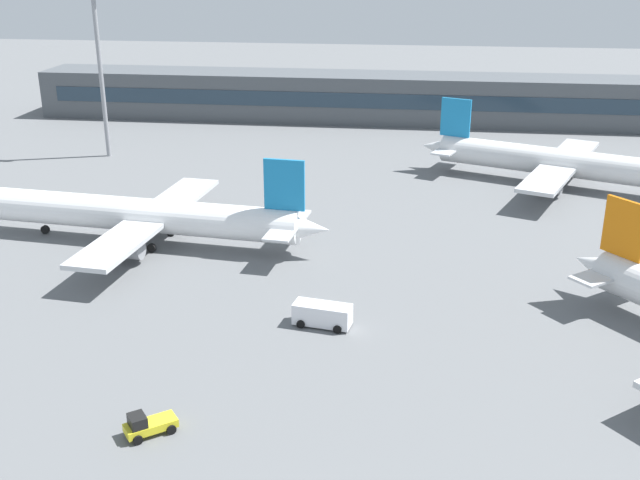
% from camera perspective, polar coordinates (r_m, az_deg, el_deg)
% --- Properties ---
extents(ground_plane, '(400.00, 400.00, 0.00)m').
position_cam_1_polar(ground_plane, '(80.85, 3.52, -2.15)').
color(ground_plane, slate).
extents(terminal_building, '(139.89, 12.13, 9.00)m').
position_cam_1_polar(terminal_building, '(151.01, 5.63, 10.56)').
color(terminal_building, '#4C5156').
rests_on(terminal_building, ground_plane).
extents(airplane_mid, '(44.21, 30.95, 10.92)m').
position_cam_1_polar(airplane_mid, '(89.07, -13.32, 1.83)').
color(airplane_mid, white).
rests_on(airplane_mid, ground_plane).
extents(airplane_far, '(42.74, 30.66, 11.05)m').
position_cam_1_polar(airplane_far, '(113.21, 18.32, 5.44)').
color(airplane_far, silver).
rests_on(airplane_far, ground_plane).
extents(baggage_tug_yellow, '(3.77, 3.38, 1.75)m').
position_cam_1_polar(baggage_tug_yellow, '(55.74, -12.85, -13.37)').
color(baggage_tug_yellow, yellow).
rests_on(baggage_tug_yellow, ground_plane).
extents(service_van_white, '(5.46, 2.98, 2.08)m').
position_cam_1_polar(service_van_white, '(68.43, 0.16, -5.60)').
color(service_van_white, white).
rests_on(service_van_white, ground_plane).
extents(floodlight_tower_west, '(3.20, 0.80, 26.36)m').
position_cam_1_polar(floodlight_tower_west, '(126.94, -16.23, 12.75)').
color(floodlight_tower_west, gray).
rests_on(floodlight_tower_west, ground_plane).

